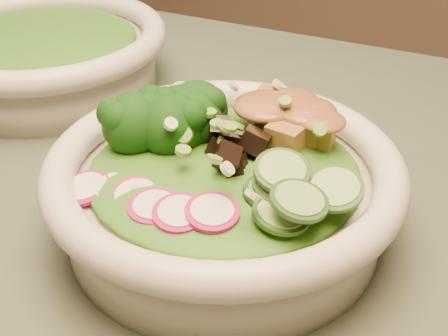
% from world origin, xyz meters
% --- Properties ---
extents(salad_bowl, '(0.24, 0.24, 0.07)m').
position_xyz_m(salad_bowl, '(-0.02, 0.01, 0.79)').
color(salad_bowl, silver).
rests_on(salad_bowl, dining_table).
extents(side_bowl, '(0.24, 0.24, 0.07)m').
position_xyz_m(side_bowl, '(-0.29, 0.15, 0.79)').
color(side_bowl, silver).
rests_on(side_bowl, dining_table).
extents(lettuce_bed, '(0.18, 0.18, 0.02)m').
position_xyz_m(lettuce_bed, '(-0.02, 0.01, 0.80)').
color(lettuce_bed, '#215612').
rests_on(lettuce_bed, salad_bowl).
extents(side_lettuce, '(0.16, 0.16, 0.02)m').
position_xyz_m(side_lettuce, '(-0.29, 0.15, 0.80)').
color(side_lettuce, '#215612').
rests_on(side_lettuce, side_bowl).
extents(broccoli_florets, '(0.08, 0.07, 0.04)m').
position_xyz_m(broccoli_florets, '(-0.07, 0.03, 0.82)').
color(broccoli_florets, black).
rests_on(broccoli_florets, salad_bowl).
extents(radish_slices, '(0.10, 0.04, 0.02)m').
position_xyz_m(radish_slices, '(-0.04, -0.05, 0.81)').
color(radish_slices, '#AB0D56').
rests_on(radish_slices, salad_bowl).
extents(cucumber_slices, '(0.07, 0.07, 0.03)m').
position_xyz_m(cucumber_slices, '(0.03, -0.01, 0.82)').
color(cucumber_slices, '#97CA70').
rests_on(cucumber_slices, salad_bowl).
extents(mushroom_heap, '(0.07, 0.07, 0.04)m').
position_xyz_m(mushroom_heap, '(-0.02, 0.02, 0.82)').
color(mushroom_heap, black).
rests_on(mushroom_heap, salad_bowl).
extents(tofu_cubes, '(0.08, 0.06, 0.03)m').
position_xyz_m(tofu_cubes, '(-0.00, 0.06, 0.82)').
color(tofu_cubes, olive).
rests_on(tofu_cubes, salad_bowl).
extents(peanut_sauce, '(0.06, 0.05, 0.01)m').
position_xyz_m(peanut_sauce, '(-0.00, 0.06, 0.83)').
color(peanut_sauce, brown).
rests_on(peanut_sauce, tofu_cubes).
extents(scallion_garnish, '(0.17, 0.17, 0.02)m').
position_xyz_m(scallion_garnish, '(-0.02, 0.01, 0.83)').
color(scallion_garnish, '#669E37').
rests_on(scallion_garnish, salad_bowl).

